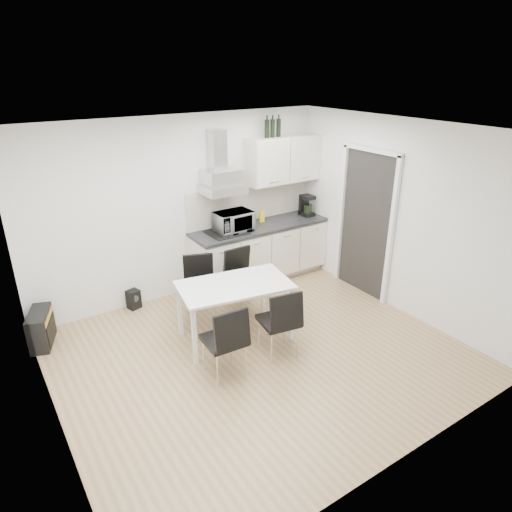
{
  "coord_description": "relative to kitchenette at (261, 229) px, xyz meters",
  "views": [
    {
      "loc": [
        -2.56,
        -3.8,
        3.22
      ],
      "look_at": [
        0.19,
        0.36,
        1.1
      ],
      "focal_mm": 32.0,
      "sensor_mm": 36.0,
      "label": 1
    }
  ],
  "objects": [
    {
      "name": "guitar_amp",
      "position": [
        -3.31,
        -0.08,
        -0.61
      ],
      "size": [
        0.4,
        0.57,
        0.44
      ],
      "rotation": [
        0.0,
        0.0,
        -0.35
      ],
      "color": "black",
      "rests_on": "ground"
    },
    {
      "name": "ground",
      "position": [
        -1.19,
        -1.73,
        -0.83
      ],
      "size": [
        4.5,
        4.5,
        0.0
      ],
      "primitive_type": "plane",
      "color": "tan",
      "rests_on": "ground"
    },
    {
      "name": "doorway",
      "position": [
        1.02,
        -1.18,
        0.22
      ],
      "size": [
        0.08,
        1.04,
        2.1
      ],
      "primitive_type": "cube",
      "color": "white",
      "rests_on": "ground"
    },
    {
      "name": "floor_speaker",
      "position": [
        -2.06,
        0.17,
        -0.69
      ],
      "size": [
        0.2,
        0.19,
        0.28
      ],
      "primitive_type": "cube",
      "rotation": [
        0.0,
        0.0,
        0.28
      ],
      "color": "black",
      "rests_on": "ground"
    },
    {
      "name": "kitchenette",
      "position": [
        0.0,
        0.0,
        0.0
      ],
      "size": [
        2.22,
        0.64,
        2.52
      ],
      "color": "beige",
      "rests_on": "ground"
    },
    {
      "name": "wall_front",
      "position": [
        -1.19,
        -3.73,
        0.47
      ],
      "size": [
        4.5,
        0.1,
        2.6
      ],
      "primitive_type": "cube",
      "color": "silver",
      "rests_on": "ground"
    },
    {
      "name": "dining_table",
      "position": [
        -1.24,
        -1.27,
        -0.17
      ],
      "size": [
        1.46,
        0.99,
        0.75
      ],
      "rotation": [
        0.0,
        0.0,
        -0.18
      ],
      "color": "white",
      "rests_on": "ground"
    },
    {
      "name": "ceiling",
      "position": [
        -1.19,
        -1.73,
        1.77
      ],
      "size": [
        4.5,
        4.5,
        0.0
      ],
      "primitive_type": "plane",
      "color": "white",
      "rests_on": "wall_back"
    },
    {
      "name": "chair_near_right",
      "position": [
        -1.0,
        -1.85,
        -0.39
      ],
      "size": [
        0.52,
        0.57,
        0.88
      ],
      "primitive_type": null,
      "rotation": [
        0.0,
        0.0,
        -0.17
      ],
      "color": "black",
      "rests_on": "ground"
    },
    {
      "name": "chair_far_left",
      "position": [
        -1.39,
        -0.62,
        -0.39
      ],
      "size": [
        0.59,
        0.63,
        0.88
      ],
      "primitive_type": null,
      "rotation": [
        0.0,
        0.0,
        2.77
      ],
      "color": "black",
      "rests_on": "ground"
    },
    {
      "name": "wall_left",
      "position": [
        -3.44,
        -1.73,
        0.47
      ],
      "size": [
        0.1,
        4.0,
        2.6
      ],
      "primitive_type": "cube",
      "color": "silver",
      "rests_on": "ground"
    },
    {
      "name": "chair_near_left",
      "position": [
        -1.73,
        -1.85,
        -0.39
      ],
      "size": [
        0.46,
        0.52,
        0.88
      ],
      "primitive_type": null,
      "rotation": [
        0.0,
        0.0,
        -0.05
      ],
      "color": "black",
      "rests_on": "ground"
    },
    {
      "name": "wall_back",
      "position": [
        -1.19,
        0.27,
        0.47
      ],
      "size": [
        4.5,
        0.1,
        2.6
      ],
      "primitive_type": "cube",
      "color": "silver",
      "rests_on": "ground"
    },
    {
      "name": "wall_right",
      "position": [
        1.06,
        -1.73,
        0.47
      ],
      "size": [
        0.1,
        4.0,
        2.6
      ],
      "primitive_type": "cube",
      "color": "silver",
      "rests_on": "ground"
    },
    {
      "name": "chair_far_right",
      "position": [
        -0.77,
        -0.74,
        -0.39
      ],
      "size": [
        0.44,
        0.5,
        0.88
      ],
      "primitive_type": null,
      "rotation": [
        0.0,
        0.0,
        3.14
      ],
      "color": "black",
      "rests_on": "ground"
    }
  ]
}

